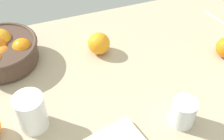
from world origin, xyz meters
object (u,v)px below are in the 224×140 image
(loose_orange_0, at_px, (99,43))
(spoon, at_px, (224,22))
(juice_glass, at_px, (183,114))
(fruit_bowl, at_px, (2,51))
(second_glass, at_px, (32,114))

(loose_orange_0, height_order, spoon, loose_orange_0)
(spoon, bearing_deg, juice_glass, -136.79)
(fruit_bowl, relative_size, loose_orange_0, 3.10)
(juice_glass, bearing_deg, spoon, 43.21)
(fruit_bowl, relative_size, spoon, 1.58)
(spoon, bearing_deg, fruit_bowl, 176.33)
(spoon, bearing_deg, second_glass, -163.20)
(loose_orange_0, bearing_deg, fruit_bowl, 170.50)
(juice_glass, height_order, loose_orange_0, juice_glass)
(spoon, bearing_deg, loose_orange_0, 179.96)
(juice_glass, relative_size, spoon, 0.56)
(second_glass, relative_size, spoon, 0.75)
(juice_glass, bearing_deg, loose_orange_0, 109.54)
(juice_glass, relative_size, loose_orange_0, 1.09)
(juice_glass, distance_m, spoon, 0.55)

